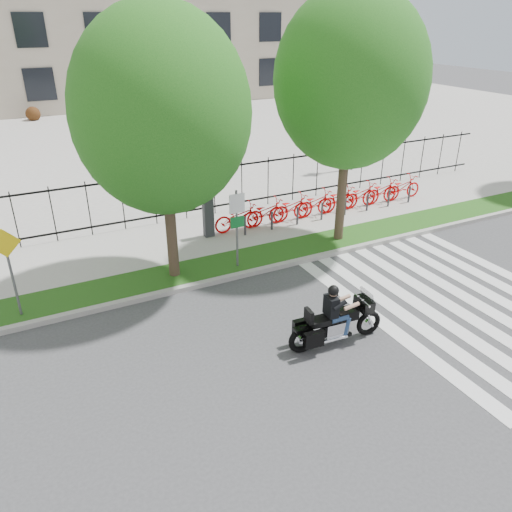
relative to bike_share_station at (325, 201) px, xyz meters
name	(u,v)px	position (x,y,z in m)	size (l,w,h in m)	color
ground	(315,347)	(-5.12, -7.20, -0.66)	(120.00, 120.00, 0.00)	#3B3B3E
curb	(243,274)	(-5.12, -3.10, -0.59)	(60.00, 0.20, 0.15)	#9F9C95
grass_verge	(231,263)	(-5.12, -2.25, -0.59)	(60.00, 1.50, 0.15)	#194C13
sidewalk	(203,236)	(-5.12, 0.25, -0.59)	(60.00, 3.50, 0.15)	gray
plaza	(104,139)	(-5.12, 17.80, -0.61)	(80.00, 34.00, 0.10)	gray
crosswalk_stripes	(458,301)	(-0.30, -7.20, -0.65)	(5.70, 8.00, 0.01)	silver
iron_fence	(185,194)	(-5.12, 2.00, 0.49)	(30.00, 0.06, 2.00)	black
lamp_post_right	(356,108)	(4.88, 4.80, 2.55)	(1.06, 0.70, 4.25)	black
street_tree_1	(162,112)	(-7.04, -2.25, 4.36)	(4.83, 4.83, 7.65)	#3B2B20
street_tree_2	(351,80)	(-0.93, -2.25, 4.84)	(4.83, 4.83, 8.14)	#3B2B20
bike_share_station	(325,201)	(0.00, 0.00, 0.00)	(10.04, 0.88, 1.50)	#2D2D33
sign_pole_regulatory	(237,219)	(-5.07, -2.62, 1.08)	(0.50, 0.09, 2.50)	#59595B
sign_pole_warning	(9,261)	(-11.42, -2.62, 1.08)	(0.78, 0.09, 2.49)	#59595B
motorcycle_rider	(336,320)	(-4.57, -7.25, 0.00)	(2.58, 0.79, 1.99)	black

